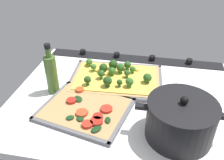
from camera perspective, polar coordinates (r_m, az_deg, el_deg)
name	(u,v)px	position (r cm, az deg, el deg)	size (l,w,h in cm)	color
ground_plane	(125,99)	(95.46, 3.03, -4.51)	(86.36, 68.23, 3.00)	white
stove_control_panel	(134,58)	(120.07, 5.18, 5.07)	(82.90, 7.00, 2.60)	black
baking_tray_front	(116,80)	(103.13, 0.95, -0.01)	(39.70, 28.93, 1.30)	slate
broccoli_pizza	(116,76)	(102.50, 0.82, 0.88)	(37.17, 26.39, 5.72)	tan
baking_tray_back	(86,110)	(88.03, -6.18, -6.91)	(34.25, 30.37, 1.30)	slate
veggie_pizza_back	(86,109)	(87.09, -6.07, -6.77)	(31.40, 27.51, 1.90)	tan
cooking_pot	(180,120)	(77.44, 15.64, -8.96)	(27.74, 20.95, 15.01)	black
oil_bottle	(51,73)	(95.29, -13.94, 1.53)	(4.46, 4.46, 20.38)	#476B2D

